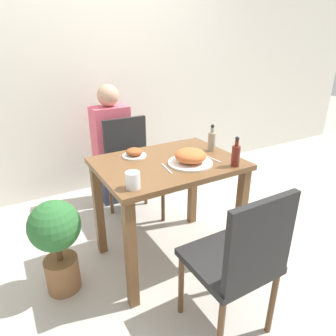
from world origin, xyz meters
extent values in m
plane|color=#B7B2A8|center=(0.00, 0.00, 0.00)|extent=(16.00, 16.00, 0.00)
cube|color=silver|center=(0.00, 1.47, 1.30)|extent=(8.00, 0.05, 2.60)
cube|color=brown|center=(0.00, 0.00, 0.76)|extent=(0.94, 0.70, 0.04)
cube|color=brown|center=(-0.42, -0.30, 0.37)|extent=(0.06, 0.06, 0.74)
cube|color=brown|center=(0.42, -0.30, 0.37)|extent=(0.06, 0.06, 0.74)
cube|color=brown|center=(-0.42, 0.30, 0.37)|extent=(0.06, 0.06, 0.74)
cube|color=brown|center=(0.42, 0.30, 0.37)|extent=(0.06, 0.06, 0.74)
cube|color=black|center=(-0.02, -0.67, 0.44)|extent=(0.42, 0.42, 0.04)
cube|color=black|center=(-0.02, -0.87, 0.68)|extent=(0.40, 0.04, 0.44)
cylinder|color=brown|center=(0.16, -0.49, 0.21)|extent=(0.03, 0.03, 0.42)
cylinder|color=brown|center=(-0.20, -0.49, 0.21)|extent=(0.03, 0.03, 0.42)
cylinder|color=brown|center=(0.16, -0.85, 0.21)|extent=(0.03, 0.03, 0.42)
cylinder|color=brown|center=(-0.20, -0.85, 0.21)|extent=(0.03, 0.03, 0.42)
cube|color=black|center=(0.02, 0.62, 0.44)|extent=(0.42, 0.42, 0.04)
cube|color=black|center=(0.02, 0.81, 0.68)|extent=(0.40, 0.04, 0.44)
cylinder|color=brown|center=(-0.16, 0.44, 0.21)|extent=(0.03, 0.03, 0.42)
cylinder|color=brown|center=(0.20, 0.44, 0.21)|extent=(0.03, 0.03, 0.42)
cylinder|color=brown|center=(-0.16, 0.80, 0.21)|extent=(0.03, 0.03, 0.42)
cylinder|color=brown|center=(0.20, 0.80, 0.21)|extent=(0.03, 0.03, 0.42)
cylinder|color=white|center=(0.11, -0.11, 0.79)|extent=(0.30, 0.30, 0.01)
ellipsoid|color=#CC6633|center=(0.11, -0.11, 0.84)|extent=(0.21, 0.21, 0.09)
cylinder|color=white|center=(-0.16, 0.19, 0.79)|extent=(0.17, 0.17, 0.01)
ellipsoid|color=#A35128|center=(-0.16, 0.19, 0.82)|extent=(0.12, 0.12, 0.05)
cylinder|color=white|center=(-0.37, -0.25, 0.83)|extent=(0.08, 0.08, 0.09)
cylinder|color=maroon|center=(0.33, -0.29, 0.85)|extent=(0.05, 0.05, 0.13)
cylinder|color=maroon|center=(0.33, -0.29, 0.93)|extent=(0.02, 0.02, 0.04)
sphere|color=black|center=(0.33, -0.29, 0.96)|extent=(0.03, 0.03, 0.03)
cylinder|color=gray|center=(0.38, 0.03, 0.85)|extent=(0.05, 0.05, 0.13)
cylinder|color=gray|center=(0.38, 0.03, 0.93)|extent=(0.02, 0.02, 0.04)
sphere|color=black|center=(0.38, 0.03, 0.96)|extent=(0.03, 0.03, 0.03)
cube|color=silver|center=(-0.07, -0.11, 0.78)|extent=(0.03, 0.17, 0.00)
cube|color=silver|center=(0.28, -0.11, 0.78)|extent=(0.03, 0.18, 0.00)
cylinder|color=brown|center=(-0.77, 0.06, 0.12)|extent=(0.22, 0.22, 0.23)
cylinder|color=brown|center=(-0.77, 0.06, 0.28)|extent=(0.04, 0.04, 0.10)
sphere|color=#2D6B33|center=(-0.77, 0.06, 0.49)|extent=(0.32, 0.32, 0.32)
cube|color=#2D3347|center=(-0.03, 1.04, 0.23)|extent=(0.28, 0.20, 0.45)
cube|color=#DB566B|center=(-0.03, 1.04, 0.71)|extent=(0.34, 0.22, 0.52)
sphere|color=tan|center=(-0.03, 1.04, 1.07)|extent=(0.20, 0.20, 0.20)
camera|label=1|loc=(-0.93, -1.62, 1.52)|focal=32.00mm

